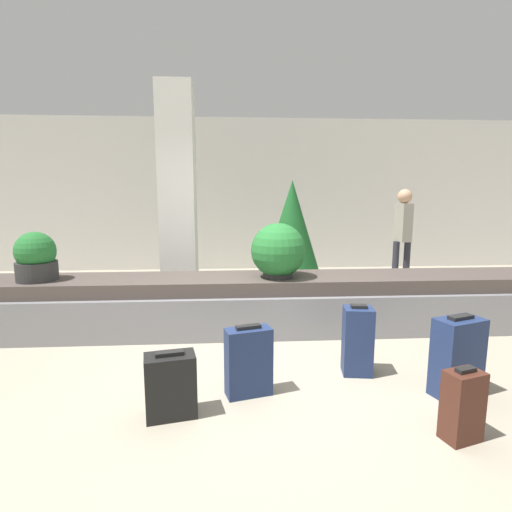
% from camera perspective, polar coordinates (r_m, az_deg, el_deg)
% --- Properties ---
extents(ground_plane, '(18.00, 18.00, 0.00)m').
position_cam_1_polar(ground_plane, '(3.92, 1.19, -16.26)').
color(ground_plane, '#9E937F').
extents(back_wall, '(18.00, 0.06, 3.20)m').
position_cam_1_polar(back_wall, '(8.67, -1.68, 8.69)').
color(back_wall, beige).
rests_on(back_wall, ground_plane).
extents(carousel, '(8.29, 0.92, 0.66)m').
position_cam_1_polar(carousel, '(4.95, -0.00, -6.82)').
color(carousel, gray).
rests_on(carousel, ground_plane).
extents(pillar, '(0.51, 0.51, 3.20)m').
position_cam_1_polar(pillar, '(6.01, -11.08, 8.26)').
color(pillar, silver).
rests_on(pillar, ground_plane).
extents(suitcase_0, '(0.29, 0.23, 0.52)m').
position_cam_1_polar(suitcase_0, '(3.22, 27.41, -18.44)').
color(suitcase_0, '#472319').
rests_on(suitcase_0, ground_plane).
extents(suitcase_1, '(0.41, 0.29, 0.52)m').
position_cam_1_polar(suitcase_1, '(3.22, -12.10, -17.60)').
color(suitcase_1, black).
rests_on(suitcase_1, ground_plane).
extents(suitcase_2, '(0.29, 0.26, 0.66)m').
position_cam_1_polar(suitcase_2, '(3.89, 14.30, -11.63)').
color(suitcase_2, navy).
rests_on(suitcase_2, ground_plane).
extents(suitcase_3, '(0.45, 0.34, 0.69)m').
position_cam_1_polar(suitcase_3, '(3.79, 26.82, -12.76)').
color(suitcase_3, navy).
rests_on(suitcase_3, ground_plane).
extents(suitcase_4, '(0.41, 0.27, 0.60)m').
position_cam_1_polar(suitcase_4, '(3.43, -1.08, -14.83)').
color(suitcase_4, navy).
rests_on(suitcase_4, ground_plane).
extents(potted_plant_0, '(0.65, 0.65, 0.65)m').
position_cam_1_polar(potted_plant_0, '(4.76, 3.18, 0.62)').
color(potted_plant_0, '#2D2D2D').
rests_on(potted_plant_0, carousel).
extents(potted_plant_1, '(0.45, 0.45, 0.57)m').
position_cam_1_polar(potted_plant_1, '(5.25, -28.93, -0.22)').
color(potted_plant_1, '#2D2D2D').
rests_on(potted_plant_1, carousel).
extents(traveler_0, '(0.31, 0.33, 1.72)m').
position_cam_1_polar(traveler_0, '(7.36, 20.25, 3.59)').
color(traveler_0, '#282833').
rests_on(traveler_0, ground_plane).
extents(decorated_tree, '(1.05, 1.05, 1.86)m').
position_cam_1_polar(decorated_tree, '(6.53, 5.12, 3.35)').
color(decorated_tree, '#4C331E').
rests_on(decorated_tree, ground_plane).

